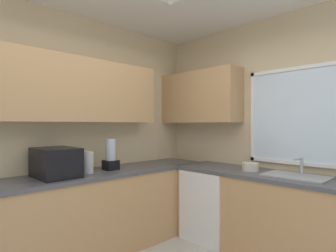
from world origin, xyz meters
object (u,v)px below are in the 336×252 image
bowl (250,167)px  sink_assembly (296,176)px  kettle (88,162)px  blender_appliance (111,156)px  dishwasher (213,204)px  microwave (56,162)px

bowl → sink_assembly: bearing=0.8°
kettle → bowl: kettle is taller
sink_assembly → blender_appliance: size_ratio=1.65×
dishwasher → kettle: 1.61m
sink_assembly → kettle: bearing=-139.4°
dishwasher → sink_assembly: 1.10m
kettle → sink_assembly: (1.63, 1.40, -0.10)m
kettle → blender_appliance: 0.30m
dishwasher → kettle: bearing=-115.2°
microwave → kettle: (0.02, 0.34, -0.03)m
kettle → dishwasher: bearing=64.8°
blender_appliance → sink_assembly: bearing=33.8°
kettle → blender_appliance: bearing=93.9°
bowl → blender_appliance: 1.60m
microwave → sink_assembly: size_ratio=0.81×
dishwasher → bowl: size_ratio=4.68×
sink_assembly → bowl: sink_assembly is taller
microwave → blender_appliance: blender_appliance is taller
dishwasher → microwave: 1.92m
microwave → kettle: microwave is taller
sink_assembly → bowl: 0.50m
bowl → blender_appliance: size_ratio=0.51×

